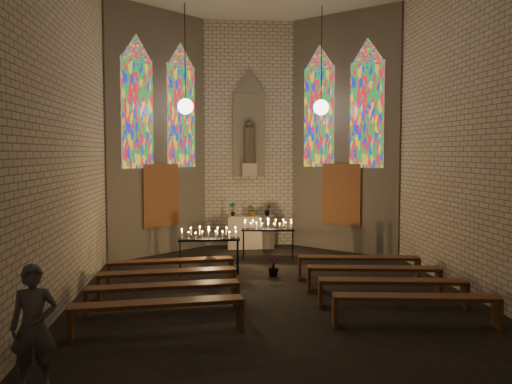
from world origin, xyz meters
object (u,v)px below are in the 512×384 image
(altar, at_px, (250,232))
(aisle_flower_pot, at_px, (273,267))
(votive_stand_left, at_px, (209,236))
(visitor, at_px, (34,327))
(votive_stand_right, at_px, (268,227))

(altar, bearing_deg, aisle_flower_pot, -86.68)
(votive_stand_left, height_order, visitor, visitor)
(aisle_flower_pot, bearing_deg, altar, 93.32)
(altar, height_order, visitor, visitor)
(altar, xyz_separation_m, visitor, (-3.50, -10.15, 0.28))
(aisle_flower_pot, bearing_deg, visitor, -121.34)
(votive_stand_left, bearing_deg, visitor, -110.67)
(votive_stand_left, height_order, votive_stand_right, votive_stand_left)
(altar, relative_size, votive_stand_right, 0.95)
(votive_stand_left, distance_m, visitor, 6.83)
(aisle_flower_pot, distance_m, votive_stand_right, 2.16)
(aisle_flower_pot, relative_size, votive_stand_right, 0.31)
(altar, distance_m, aisle_flower_pot, 4.04)
(altar, xyz_separation_m, votive_stand_right, (0.33, -1.97, 0.41))
(altar, height_order, votive_stand_right, votive_stand_right)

